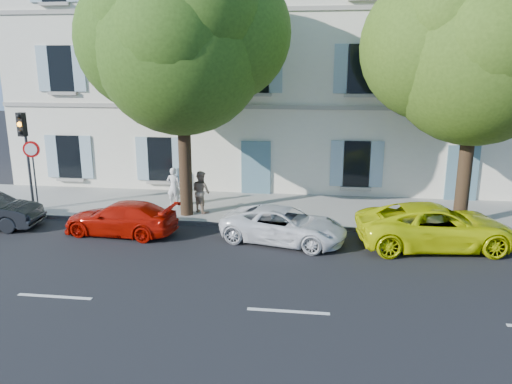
# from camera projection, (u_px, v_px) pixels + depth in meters

# --- Properties ---
(ground) EXTENTS (90.00, 90.00, 0.00)m
(ground) POSITION_uv_depth(u_px,v_px,m) (297.00, 252.00, 15.86)
(ground) COLOR black
(sidewalk) EXTENTS (36.00, 4.50, 0.15)m
(sidewalk) POSITION_uv_depth(u_px,v_px,m) (303.00, 210.00, 20.12)
(sidewalk) COLOR #A09E96
(sidewalk) RESTS_ON ground
(kerb) EXTENTS (36.00, 0.16, 0.16)m
(kerb) POSITION_uv_depth(u_px,v_px,m) (300.00, 227.00, 18.03)
(kerb) COLOR #9E998E
(kerb) RESTS_ON ground
(building) EXTENTS (28.00, 7.00, 12.00)m
(building) POSITION_uv_depth(u_px,v_px,m) (310.00, 60.00, 24.17)
(building) COLOR white
(building) RESTS_ON ground
(car_red_coupe) EXTENTS (4.11, 1.98, 1.15)m
(car_red_coupe) POSITION_uv_depth(u_px,v_px,m) (121.00, 218.00, 17.39)
(car_red_coupe) COLOR #B31005
(car_red_coupe) RESTS_ON ground
(car_white_coupe) EXTENTS (4.51, 2.84, 1.16)m
(car_white_coupe) POSITION_uv_depth(u_px,v_px,m) (284.00, 225.00, 16.63)
(car_white_coupe) COLOR white
(car_white_coupe) RESTS_ON ground
(car_yellow_supercar) EXTENTS (5.32, 2.94, 1.41)m
(car_yellow_supercar) POSITION_uv_depth(u_px,v_px,m) (436.00, 226.00, 16.12)
(car_yellow_supercar) COLOR #D9E209
(car_yellow_supercar) RESTS_ON ground
(tree_left) EXTENTS (6.17, 6.17, 9.57)m
(tree_left) POSITION_uv_depth(u_px,v_px,m) (181.00, 49.00, 17.78)
(tree_left) COLOR #3A2819
(tree_left) RESTS_ON sidewalk
(tree_right) EXTENTS (5.94, 5.94, 9.15)m
(tree_right) POSITION_uv_depth(u_px,v_px,m) (477.00, 57.00, 16.59)
(tree_right) COLOR #3A2819
(tree_right) RESTS_ON sidewalk
(traffic_light) EXTENTS (0.35, 0.44, 3.87)m
(traffic_light) POSITION_uv_depth(u_px,v_px,m) (24.00, 140.00, 19.16)
(traffic_light) COLOR #383A3D
(traffic_light) RESTS_ON sidewalk
(road_sign) EXTENTS (0.63, 0.18, 2.77)m
(road_sign) POSITION_uv_depth(u_px,v_px,m) (33.00, 161.00, 19.39)
(road_sign) COLOR #383A3D
(road_sign) RESTS_ON sidewalk
(pedestrian_a) EXTENTS (0.60, 0.41, 1.60)m
(pedestrian_a) POSITION_uv_depth(u_px,v_px,m) (174.00, 187.00, 20.28)
(pedestrian_a) COLOR silver
(pedestrian_a) RESTS_ON sidewalk
(pedestrian_b) EXTENTS (1.01, 0.98, 1.64)m
(pedestrian_b) POSITION_uv_depth(u_px,v_px,m) (201.00, 192.00, 19.42)
(pedestrian_b) COLOR tan
(pedestrian_b) RESTS_ON sidewalk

